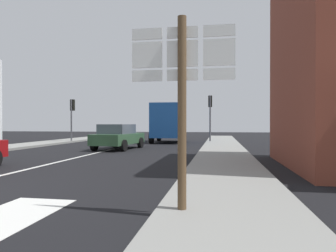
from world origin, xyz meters
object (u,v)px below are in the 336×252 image
(delivery_truck, at_px, (168,122))
(route_sign_post, at_px, (182,92))
(traffic_light_far_left, at_px, (72,111))
(sedan_far, at_px, (118,136))
(traffic_light_far_right, at_px, (210,108))

(delivery_truck, bearing_deg, route_sign_post, -79.98)
(delivery_truck, height_order, traffic_light_far_left, traffic_light_far_left)
(sedan_far, height_order, traffic_light_far_left, traffic_light_far_left)
(delivery_truck, distance_m, traffic_light_far_right, 3.50)
(route_sign_post, height_order, traffic_light_far_right, traffic_light_far_right)
(sedan_far, relative_size, delivery_truck, 0.86)
(route_sign_post, distance_m, traffic_light_far_right, 19.70)
(delivery_truck, xyz_separation_m, traffic_light_far_right, (3.30, 0.32, 1.11))
(sedan_far, height_order, route_sign_post, route_sign_post)
(delivery_truck, bearing_deg, traffic_light_far_right, 5.57)
(delivery_truck, height_order, route_sign_post, route_sign_post)
(sedan_far, xyz_separation_m, route_sign_post, (5.27, -12.43, 1.24))
(traffic_light_far_right, bearing_deg, traffic_light_far_left, -172.64)
(traffic_light_far_right, bearing_deg, delivery_truck, -174.43)
(delivery_truck, bearing_deg, sedan_far, -104.94)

